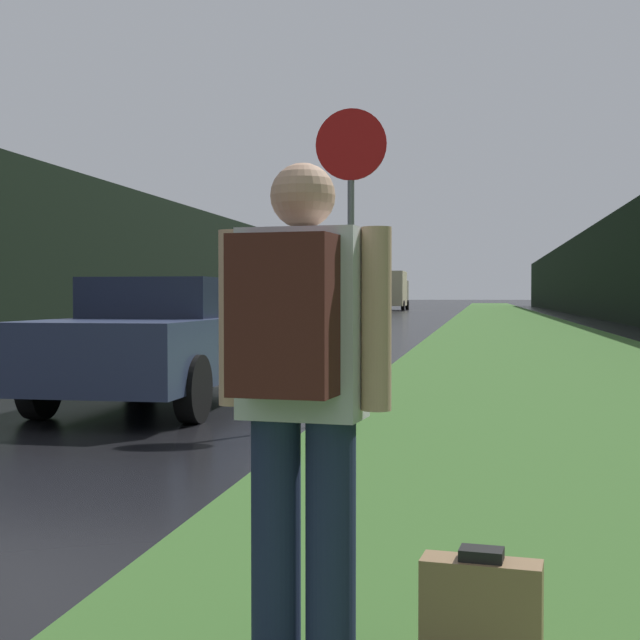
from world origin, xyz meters
TOP-DOWN VIEW (x-y plane):
  - grass_verge at (7.17, 40.00)m, footprint 6.00×240.00m
  - lane_stripe_c at (0.00, 14.02)m, footprint 0.12×3.00m
  - lane_stripe_d at (0.00, 21.02)m, footprint 0.12×3.00m
  - lane_stripe_e at (0.00, 28.02)m, footprint 0.12×3.00m
  - lane_stripe_f at (0.00, 35.02)m, footprint 0.12×3.00m
  - treeline_far_side at (-10.17, 50.00)m, footprint 2.00×140.00m
  - treeline_near_side at (13.17, 50.00)m, footprint 2.00×140.00m
  - stop_sign at (4.50, 10.00)m, footprint 0.73×0.07m
  - hitchhiker_with_backpack at (5.22, 3.86)m, footprint 0.60×0.45m
  - suitcase at (5.82, 4.02)m, footprint 0.42×0.19m
  - car_passing_near at (2.09, 11.08)m, footprint 1.89×4.56m
  - delivery_truck at (-2.09, 81.48)m, footprint 2.47×7.21m

SIDE VIEW (x-z plane):
  - lane_stripe_c at x=0.00m, z-range 0.00..0.01m
  - lane_stripe_d at x=0.00m, z-range 0.00..0.01m
  - lane_stripe_e at x=0.00m, z-range 0.00..0.01m
  - lane_stripe_f at x=0.00m, z-range 0.00..0.01m
  - grass_verge at x=7.17m, z-range 0.00..0.02m
  - suitcase at x=5.82m, z-range -0.01..0.42m
  - car_passing_near at x=2.09m, z-range 0.02..1.53m
  - hitchhiker_with_backpack at x=5.22m, z-range 0.13..1.87m
  - delivery_truck at x=-2.09m, z-range 0.07..3.56m
  - stop_sign at x=4.50m, z-range 0.39..3.60m
  - treeline_near_side at x=13.17m, z-range 0.00..5.43m
  - treeline_far_side at x=-10.17m, z-range 0.00..5.96m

